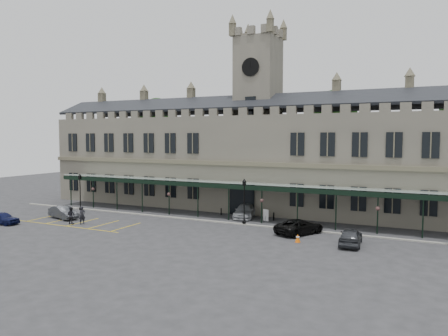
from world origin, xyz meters
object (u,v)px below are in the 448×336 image
at_px(lamp_post_left, 80,188).
at_px(car_left_b, 63,212).
at_px(clock_tower, 258,108).
at_px(sign_board, 266,215).
at_px(car_van, 299,226).
at_px(person_b, 71,215).
at_px(person_a, 82,215).
at_px(station_building, 258,160).
at_px(traffic_cone, 298,238).
at_px(lamp_post_mid, 244,197).
at_px(car_left_a, 2,218).
at_px(car_right_a, 351,237).
at_px(car_taxi, 245,211).

relative_size(lamp_post_left, car_left_b, 1.06).
bearing_deg(clock_tower, sign_board, -61.85).
height_order(lamp_post_left, car_van, lamp_post_left).
bearing_deg(person_b, person_a, -154.95).
bearing_deg(station_building, traffic_cone, -56.87).
distance_m(clock_tower, lamp_post_mid, 14.79).
height_order(car_left_a, person_b, person_b).
bearing_deg(clock_tower, traffic_cone, -57.01).
height_order(sign_board, car_left_b, car_left_b).
relative_size(clock_tower, sign_board, 19.08).
xyz_separation_m(sign_board, person_b, (-18.28, -10.95, 0.30)).
xyz_separation_m(car_left_b, person_a, (4.30, -1.44, 0.23)).
distance_m(car_left_a, car_right_a, 36.19).
bearing_deg(car_right_a, lamp_post_mid, -23.98).
height_order(traffic_cone, car_left_b, car_left_b).
distance_m(lamp_post_left, car_left_a, 10.88).
relative_size(car_left_b, car_taxi, 0.85).
bearing_deg(lamp_post_mid, station_building, 104.22).
relative_size(lamp_post_mid, car_left_b, 1.12).
height_order(station_building, sign_board, station_building).
bearing_deg(lamp_post_left, car_left_b, -63.96).
relative_size(sign_board, car_left_a, 0.33).
distance_m(clock_tower, car_van, 19.62).
bearing_deg(traffic_cone, person_a, -174.12).
bearing_deg(traffic_cone, car_left_b, -178.02).
distance_m(car_left_a, car_left_b, 6.31).
relative_size(station_building, lamp_post_mid, 12.03).
xyz_separation_m(lamp_post_mid, car_van, (6.59, -1.68, -2.23)).
relative_size(lamp_post_left, lamp_post_mid, 0.94).
bearing_deg(lamp_post_mid, person_a, -154.91).
bearing_deg(car_left_a, lamp_post_mid, -69.29).
bearing_deg(lamp_post_left, car_taxi, 12.10).
relative_size(station_building, person_b, 32.02).
height_order(traffic_cone, car_right_a, car_right_a).
height_order(car_left_b, car_right_a, car_right_a).
xyz_separation_m(traffic_cone, person_a, (-23.23, -2.39, 0.59)).
relative_size(traffic_cone, car_left_a, 0.19).
height_order(lamp_post_mid, person_b, lamp_post_mid).
bearing_deg(station_building, lamp_post_mid, -75.78).
bearing_deg(person_b, lamp_post_mid, -151.88).
bearing_deg(sign_board, car_left_b, -137.11).
bearing_deg(car_van, car_left_b, 35.31).
height_order(lamp_post_mid, car_left_b, lamp_post_mid).
bearing_deg(car_right_a, car_taxi, -35.80).
relative_size(clock_tower, person_b, 13.23).
height_order(car_left_a, car_left_b, car_left_b).
relative_size(lamp_post_left, car_left_a, 1.18).
bearing_deg(car_right_a, traffic_cone, 7.19).
bearing_deg(car_left_b, car_taxi, -46.03).
xyz_separation_m(clock_tower, person_a, (-13.20, -17.84, -12.15)).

